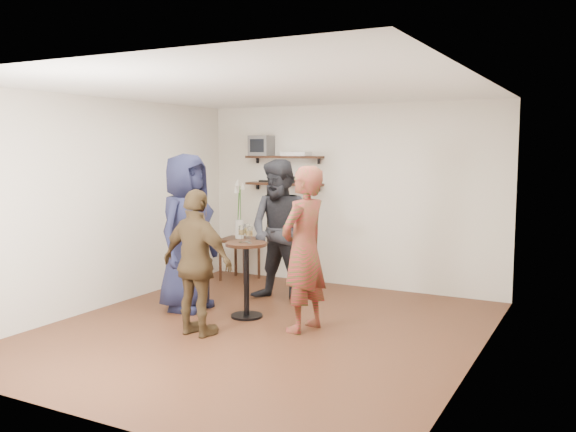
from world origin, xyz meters
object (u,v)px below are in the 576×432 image
object	(u,v)px
drinks_table	(246,269)
person_dark	(281,231)
side_table	(240,245)
crt_monitor	(262,146)
dvd_deck	(296,154)
person_plaid	(304,249)
person_navy	(187,232)
radio	(292,180)
person_brown	(197,263)

from	to	relation	value
drinks_table	person_dark	world-z (taller)	person_dark
side_table	person_dark	size ratio (longest dim) A/B	0.34
crt_monitor	person_dark	bearing A→B (deg)	-50.39
crt_monitor	dvd_deck	distance (m)	0.59
person_plaid	person_navy	world-z (taller)	person_navy
dvd_deck	radio	size ratio (longest dim) A/B	1.82
radio	drinks_table	distance (m)	2.26
crt_monitor	drinks_table	distance (m)	2.65
side_table	radio	bearing A→B (deg)	22.20
person_navy	person_dark	bearing A→B (deg)	-46.51
dvd_deck	person_plaid	distance (m)	2.66
dvd_deck	drinks_table	bearing A→B (deg)	-79.33
dvd_deck	person_navy	world-z (taller)	dvd_deck
drinks_table	person_brown	distance (m)	0.86
person_plaid	person_brown	distance (m)	1.15
crt_monitor	person_navy	size ratio (longest dim) A/B	0.17
crt_monitor	radio	world-z (taller)	crt_monitor
dvd_deck	radio	world-z (taller)	dvd_deck
person_plaid	radio	bearing A→B (deg)	-139.32
crt_monitor	drinks_table	bearing A→B (deg)	-64.57
person_navy	person_plaid	bearing A→B (deg)	-96.13
crt_monitor	drinks_table	world-z (taller)	crt_monitor
radio	person_brown	size ratio (longest dim) A/B	0.14
dvd_deck	person_plaid	size ratio (longest dim) A/B	0.22
drinks_table	person_dark	xyz separation A→B (m)	(0.01, 0.84, 0.35)
radio	side_table	bearing A→B (deg)	-157.80
dvd_deck	drinks_table	xyz separation A→B (m)	(0.38, -2.00, -1.33)
radio	person_dark	size ratio (longest dim) A/B	0.12
side_table	drinks_table	world-z (taller)	drinks_table
dvd_deck	person_plaid	world-z (taller)	dvd_deck
person_dark	person_navy	distance (m)	1.21
radio	person_navy	distance (m)	2.15
dvd_deck	person_plaid	bearing A→B (deg)	-60.83
crt_monitor	radio	distance (m)	0.71
radio	person_navy	size ratio (longest dim) A/B	0.11
drinks_table	person_navy	distance (m)	0.92
dvd_deck	person_navy	xyz separation A→B (m)	(-0.46, -2.03, -0.94)
crt_monitor	radio	xyz separation A→B (m)	(0.51, 0.00, -0.50)
person_plaid	person_navy	size ratio (longest dim) A/B	0.94
drinks_table	person_brown	xyz separation A→B (m)	(-0.09, -0.83, 0.21)
side_table	person_navy	size ratio (longest dim) A/B	0.33
crt_monitor	person_brown	distance (m)	3.21
person_dark	radio	bearing A→B (deg)	112.34
crt_monitor	person_plaid	bearing A→B (deg)	-50.46
drinks_table	person_brown	bearing A→B (deg)	-96.19
crt_monitor	dvd_deck	bearing A→B (deg)	0.00
person_brown	person_plaid	bearing A→B (deg)	-136.98
drinks_table	person_brown	size ratio (longest dim) A/B	0.57
side_table	person_plaid	world-z (taller)	person_plaid
person_plaid	person_brown	world-z (taller)	person_plaid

